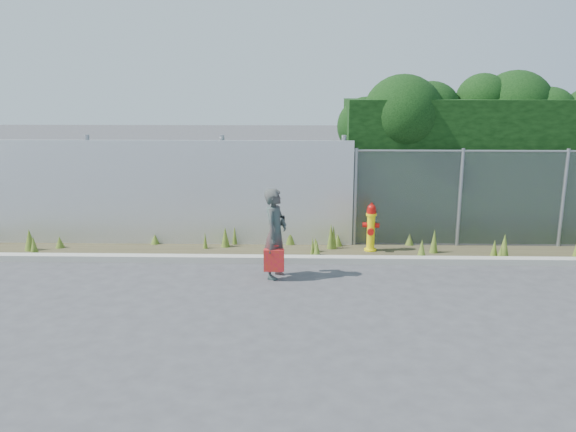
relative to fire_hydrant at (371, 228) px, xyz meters
The scene contains 10 objects.
ground 2.94m from the fire_hydrant, 117.59° to the right, with size 80.00×80.00×0.00m, color #3F3E41.
curb 1.60m from the fire_hydrant, 150.25° to the right, with size 16.00×0.22×0.12m, color #A8A598.
weed_strip 0.68m from the fire_hydrant, 168.51° to the right, with size 16.00×1.34×0.53m.
corrugated_fence 4.65m from the fire_hydrant, behind, with size 8.50×0.21×2.30m.
chainlink_fence 2.99m from the fire_hydrant, ahead, with size 6.50×0.07×2.05m.
hedge 3.85m from the fire_hydrant, 24.02° to the left, with size 7.48×2.10×3.62m.
fire_hydrant is the anchor object (origin of this frame).
woman 2.46m from the fire_hydrant, 139.17° to the right, with size 0.57×0.38×1.58m, color #0F645C.
red_tote_bag 2.59m from the fire_hydrant, 136.18° to the right, with size 0.35×0.13×0.45m.
black_shoulder_bag 2.31m from the fire_hydrant, 142.91° to the right, with size 0.22×0.09×0.16m.
Camera 1 is at (-0.05, -8.40, 3.28)m, focal length 35.00 mm.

